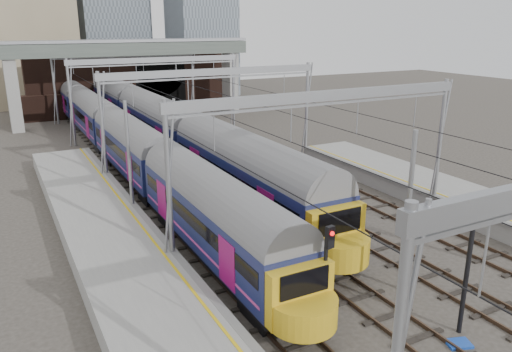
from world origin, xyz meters
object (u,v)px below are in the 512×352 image
train_main (134,110)px  signal_near_left (326,267)px  signal_near_centre (471,253)px  train_second (110,129)px

train_main → signal_near_left: bearing=-94.5°
signal_near_centre → train_main: bearing=104.0°
signal_near_left → train_second: bearing=83.1°
train_second → signal_near_left: 29.84m
train_main → train_second: bearing=-117.8°
signal_near_left → signal_near_centre: size_ratio=0.84×
train_main → train_second: 8.59m
signal_near_left → signal_near_centre: 5.13m
train_second → train_main: bearing=62.2°
train_main → signal_near_left: 37.53m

